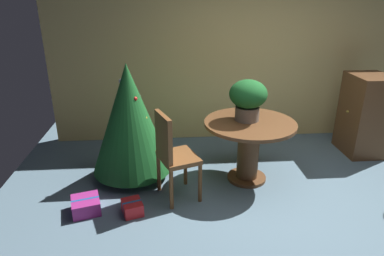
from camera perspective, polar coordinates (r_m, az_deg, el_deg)
ground_plane at (r=3.90m, az=15.93°, el=-13.66°), size 6.60×6.60×0.00m
back_wall_panel at (r=5.38m, az=9.50°, el=11.81°), size 6.00×0.10×2.60m
round_dining_table at (r=4.20m, az=9.47°, el=-2.17°), size 1.09×1.09×0.77m
flower_vase at (r=4.07m, az=9.32°, el=5.09°), size 0.45×0.45×0.49m
wooden_chair_left_near at (r=3.75m, az=-3.37°, el=-3.99°), size 0.52×0.56×1.02m
holiday_tree at (r=4.19m, az=-10.37°, el=1.54°), size 0.98×0.98×1.46m
gift_box_purple at (r=3.92m, az=-17.28°, el=-12.21°), size 0.36×0.37×0.16m
gift_box_red at (r=3.78m, az=-9.92°, el=-12.93°), size 0.26×0.28×0.14m
wooden_cabinet at (r=5.46m, az=26.85°, el=1.97°), size 0.53×0.64×1.15m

